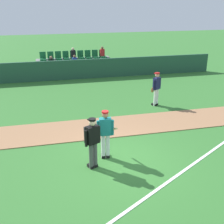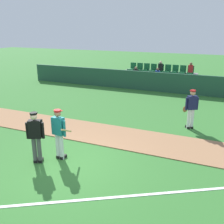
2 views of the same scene
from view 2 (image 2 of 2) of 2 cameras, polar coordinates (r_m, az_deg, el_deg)
The scene contains 8 objects.
ground_plane at distance 8.95m, azimuth -10.27°, elevation -11.12°, with size 80.00×80.00×0.00m, color #33702D.
infield_dirt_path at distance 11.13m, azimuth -2.34°, elevation -4.72°, with size 28.00×2.14×0.03m, color #9E704C.
foul_line_chalk at distance 7.48m, azimuth 7.98°, elevation -17.36°, with size 12.00×0.10×0.01m, color white.
dugout_fence at distance 18.66m, azimuth 9.06°, elevation 6.55°, with size 20.00×0.16×1.34m, color #234C38.
stadium_bleachers at distance 20.07m, azimuth 10.11°, elevation 6.80°, with size 5.55×2.10×1.90m.
batter_teal_jersey at distance 8.93m, azimuth -11.47°, elevation -4.37°, with size 0.66×0.79×1.76m.
umpire_home_plate at distance 8.85m, azimuth -16.29°, elevation -4.74°, with size 0.55×0.43×1.76m.
runner_navy_jersey at distance 11.90m, azimuth 16.85°, elevation 0.87°, with size 0.63×0.43×1.76m.
Camera 2 is at (4.48, -6.43, 4.32)m, focal length 41.98 mm.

